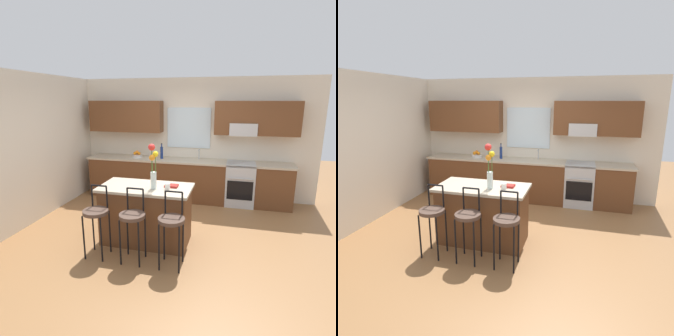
# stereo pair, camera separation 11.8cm
# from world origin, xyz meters

# --- Properties ---
(ground_plane) EXTENTS (14.00, 14.00, 0.00)m
(ground_plane) POSITION_xyz_m (0.00, 0.00, 0.00)
(ground_plane) COLOR olive
(wall_left) EXTENTS (0.12, 4.60, 2.70)m
(wall_left) POSITION_xyz_m (-2.56, 0.30, 1.35)
(wall_left) COLOR beige
(wall_left) RESTS_ON ground
(back_wall_assembly) EXTENTS (5.60, 0.50, 2.70)m
(back_wall_assembly) POSITION_xyz_m (0.02, 1.99, 1.51)
(back_wall_assembly) COLOR beige
(back_wall_assembly) RESTS_ON ground
(counter_run) EXTENTS (4.56, 0.64, 0.92)m
(counter_run) POSITION_xyz_m (0.00, 1.70, 0.47)
(counter_run) COLOR brown
(counter_run) RESTS_ON ground
(sink_faucet) EXTENTS (0.02, 0.13, 0.23)m
(sink_faucet) POSITION_xyz_m (0.27, 1.84, 1.06)
(sink_faucet) COLOR #B7BABC
(sink_faucet) RESTS_ON counter_run
(oven_range) EXTENTS (0.60, 0.64, 0.92)m
(oven_range) POSITION_xyz_m (1.19, 1.68, 0.46)
(oven_range) COLOR #B7BABC
(oven_range) RESTS_ON ground
(kitchen_island) EXTENTS (1.42, 0.74, 0.92)m
(kitchen_island) POSITION_xyz_m (-0.25, -0.37, 0.46)
(kitchen_island) COLOR brown
(kitchen_island) RESTS_ON ground
(bar_stool_near) EXTENTS (0.36, 0.36, 1.04)m
(bar_stool_near) POSITION_xyz_m (-0.80, -0.96, 0.64)
(bar_stool_near) COLOR black
(bar_stool_near) RESTS_ON ground
(bar_stool_middle) EXTENTS (0.36, 0.36, 1.04)m
(bar_stool_middle) POSITION_xyz_m (-0.25, -0.96, 0.64)
(bar_stool_middle) COLOR black
(bar_stool_middle) RESTS_ON ground
(bar_stool_far) EXTENTS (0.36, 0.36, 1.04)m
(bar_stool_far) POSITION_xyz_m (0.30, -0.96, 0.64)
(bar_stool_far) COLOR black
(bar_stool_far) RESTS_ON ground
(flower_vase) EXTENTS (0.16, 0.16, 0.68)m
(flower_vase) POSITION_xyz_m (-0.10, -0.45, 1.28)
(flower_vase) COLOR silver
(flower_vase) RESTS_ON kitchen_island
(mug_ceramic) EXTENTS (0.08, 0.08, 0.09)m
(mug_ceramic) POSITION_xyz_m (0.11, -0.43, 0.97)
(mug_ceramic) COLOR silver
(mug_ceramic) RESTS_ON kitchen_island
(cookbook) EXTENTS (0.20, 0.15, 0.03)m
(cookbook) POSITION_xyz_m (0.14, -0.29, 0.94)
(cookbook) COLOR maroon
(cookbook) RESTS_ON kitchen_island
(fruit_bowl_oranges) EXTENTS (0.24, 0.24, 0.16)m
(fruit_bowl_oranges) POSITION_xyz_m (-1.15, 1.70, 0.97)
(fruit_bowl_oranges) COLOR silver
(fruit_bowl_oranges) RESTS_ON counter_run
(bottle_olive_oil) EXTENTS (0.06, 0.06, 0.35)m
(bottle_olive_oil) POSITION_xyz_m (-0.56, 1.70, 1.06)
(bottle_olive_oil) COLOR navy
(bottle_olive_oil) RESTS_ON counter_run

